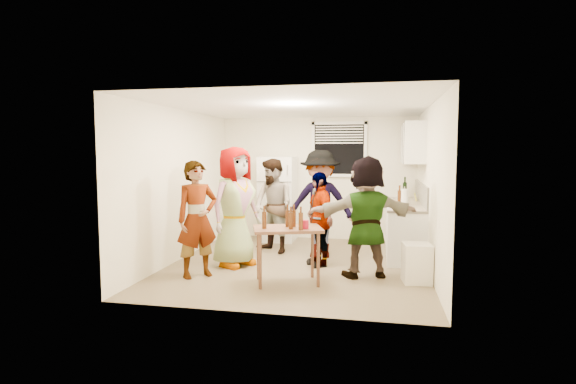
% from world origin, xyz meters
% --- Properties ---
extents(room, '(4.00, 4.50, 2.50)m').
position_xyz_m(room, '(0.00, 0.00, 0.00)').
color(room, white).
rests_on(room, ground).
extents(window, '(1.12, 0.10, 1.06)m').
position_xyz_m(window, '(0.45, 2.21, 1.85)').
color(window, white).
rests_on(window, room).
extents(refrigerator, '(0.70, 0.70, 1.70)m').
position_xyz_m(refrigerator, '(-0.75, 1.88, 0.85)').
color(refrigerator, white).
rests_on(refrigerator, ground).
extents(counter_lower, '(0.60, 2.20, 0.86)m').
position_xyz_m(counter_lower, '(1.70, 1.15, 0.43)').
color(counter_lower, white).
rests_on(counter_lower, ground).
extents(countertop, '(0.64, 2.22, 0.04)m').
position_xyz_m(countertop, '(1.70, 1.15, 0.88)').
color(countertop, beige).
rests_on(countertop, counter_lower).
extents(backsplash, '(0.03, 2.20, 0.36)m').
position_xyz_m(backsplash, '(1.99, 1.15, 1.08)').
color(backsplash, '#A9A69B').
rests_on(backsplash, countertop).
extents(upper_cabinets, '(0.34, 1.60, 0.70)m').
position_xyz_m(upper_cabinets, '(1.83, 1.35, 1.95)').
color(upper_cabinets, white).
rests_on(upper_cabinets, room).
extents(kettle, '(0.26, 0.23, 0.18)m').
position_xyz_m(kettle, '(1.65, 1.21, 0.90)').
color(kettle, silver).
rests_on(kettle, countertop).
extents(paper_towel, '(0.13, 0.13, 0.27)m').
position_xyz_m(paper_towel, '(1.68, 0.82, 0.90)').
color(paper_towel, white).
rests_on(paper_towel, countertop).
extents(wine_bottle, '(0.08, 0.08, 0.31)m').
position_xyz_m(wine_bottle, '(1.75, 1.96, 0.90)').
color(wine_bottle, black).
rests_on(wine_bottle, countertop).
extents(beer_bottle_counter, '(0.07, 0.07, 0.25)m').
position_xyz_m(beer_bottle_counter, '(1.60, 0.82, 0.90)').
color(beer_bottle_counter, '#47230C').
rests_on(beer_bottle_counter, countertop).
extents(blue_cup, '(0.08, 0.08, 0.11)m').
position_xyz_m(blue_cup, '(1.44, 0.52, 0.90)').
color(blue_cup, '#1829C8').
rests_on(blue_cup, countertop).
extents(picture_frame, '(0.02, 0.17, 0.14)m').
position_xyz_m(picture_frame, '(1.92, 1.55, 0.97)').
color(picture_frame, gold).
rests_on(picture_frame, countertop).
extents(trash_bin, '(0.41, 0.41, 0.54)m').
position_xyz_m(trash_bin, '(1.78, -0.67, 0.25)').
color(trash_bin, white).
rests_on(trash_bin, ground).
extents(serving_table, '(1.06, 0.86, 0.77)m').
position_xyz_m(serving_table, '(0.04, -1.05, 0.00)').
color(serving_table, brown).
rests_on(serving_table, ground).
extents(beer_bottle_table, '(0.06, 0.06, 0.22)m').
position_xyz_m(beer_bottle_table, '(0.11, -1.16, 0.77)').
color(beer_bottle_table, '#47230C').
rests_on(beer_bottle_table, serving_table).
extents(red_cup, '(0.09, 0.09, 0.12)m').
position_xyz_m(red_cup, '(0.30, -1.10, 0.77)').
color(red_cup, '#AB1128').
rests_on(red_cup, serving_table).
extents(guest_grey, '(2.09, 1.75, 0.60)m').
position_xyz_m(guest_grey, '(-0.96, -0.26, 0.00)').
color(guest_grey, gray).
rests_on(guest_grey, ground).
extents(guest_stripe, '(1.62, 1.62, 0.40)m').
position_xyz_m(guest_stripe, '(-1.29, -0.98, 0.00)').
color(guest_stripe, '#141933').
rests_on(guest_stripe, ground).
extents(guest_back_left, '(1.64, 1.84, 0.64)m').
position_xyz_m(guest_back_left, '(-0.58, 0.76, 0.00)').
color(guest_back_left, '#4F3A24').
rests_on(guest_back_left, ground).
extents(guest_back_right, '(1.34, 1.92, 0.68)m').
position_xyz_m(guest_back_right, '(0.27, 0.61, 0.00)').
color(guest_back_right, '#46454B').
rests_on(guest_back_right, ground).
extents(guest_black, '(1.72, 1.50, 0.36)m').
position_xyz_m(guest_black, '(0.34, 0.00, 0.00)').
color(guest_black, black).
rests_on(guest_black, ground).
extents(guest_orange, '(2.10, 2.18, 0.52)m').
position_xyz_m(guest_orange, '(1.08, -0.50, 0.00)').
color(guest_orange, '#E3A359').
rests_on(guest_orange, ground).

